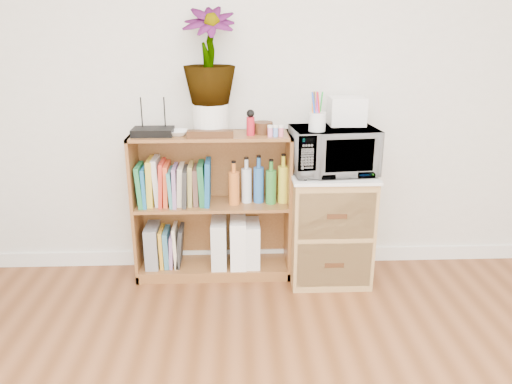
{
  "coord_description": "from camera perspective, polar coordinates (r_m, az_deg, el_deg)",
  "views": [
    {
      "loc": [
        -0.19,
        -0.94,
        1.59
      ],
      "look_at": [
        -0.08,
        1.95,
        0.62
      ],
      "focal_mm": 35.0,
      "sensor_mm": 36.0,
      "label": 1
    }
  ],
  "objects": [
    {
      "name": "router",
      "position": [
        3.12,
        -11.7,
        6.77
      ],
      "size": [
        0.25,
        0.17,
        0.04
      ],
      "primitive_type": "cube",
      "color": "black",
      "rests_on": "bookshelf"
    },
    {
      "name": "wooden_bowl",
      "position": [
        3.11,
        0.8,
        7.36
      ],
      "size": [
        0.12,
        0.12,
        0.07
      ],
      "primitive_type": "cylinder",
      "color": "#381A0F",
      "rests_on": "bookshelf"
    },
    {
      "name": "white_bowl",
      "position": [
        3.09,
        -8.88,
        6.69
      ],
      "size": [
        0.13,
        0.13,
        0.03
      ],
      "primitive_type": "imported",
      "color": "white",
      "rests_on": "bookshelf"
    },
    {
      "name": "small_appliance",
      "position": [
        3.17,
        10.33,
        9.09
      ],
      "size": [
        0.22,
        0.18,
        0.17
      ],
      "primitive_type": "cube",
      "color": "white",
      "rests_on": "microwave"
    },
    {
      "name": "file_box",
      "position": [
        3.38,
        -11.68,
        -5.97
      ],
      "size": [
        0.08,
        0.22,
        0.28
      ],
      "primitive_type": "cube",
      "color": "gray",
      "rests_on": "bookshelf"
    },
    {
      "name": "kokeshi_doll",
      "position": [
        3.05,
        -0.63,
        7.53
      ],
      "size": [
        0.05,
        0.05,
        0.11
      ],
      "primitive_type": "cylinder",
      "color": "#B51626",
      "rests_on": "bookshelf"
    },
    {
      "name": "liquor_bottles",
      "position": [
        3.18,
        1.13,
        1.29
      ],
      "size": [
        0.46,
        0.07,
        0.31
      ],
      "color": "orange",
      "rests_on": "bookshelf"
    },
    {
      "name": "magazine_holder_right",
      "position": [
        3.32,
        -0.41,
        -5.84
      ],
      "size": [
        0.09,
        0.23,
        0.29
      ],
      "primitive_type": "cube",
      "color": "white",
      "rests_on": "bookshelf"
    },
    {
      "name": "microwave",
      "position": [
        3.1,
        8.8,
        4.71
      ],
      "size": [
        0.54,
        0.39,
        0.28
      ],
      "primitive_type": "imported",
      "rotation": [
        0.0,
        0.0,
        0.1
      ],
      "color": "white",
      "rests_on": "wicker_unit"
    },
    {
      "name": "plant_pot",
      "position": [
        3.11,
        -5.2,
        8.34
      ],
      "size": [
        0.22,
        0.22,
        0.18
      ],
      "primitive_type": "cylinder",
      "color": "white",
      "rests_on": "bookshelf"
    },
    {
      "name": "lower_books",
      "position": [
        3.37,
        -9.62,
        -6.16
      ],
      "size": [
        0.16,
        0.19,
        0.27
      ],
      "color": "gold",
      "rests_on": "bookshelf"
    },
    {
      "name": "wicker_unit",
      "position": [
        3.26,
        8.33,
        -3.98
      ],
      "size": [
        0.5,
        0.45,
        0.7
      ],
      "primitive_type": "cube",
      "color": "#9E7542",
      "rests_on": "ground"
    },
    {
      "name": "magazine_holder_left",
      "position": [
        3.32,
        -4.24,
        -5.75
      ],
      "size": [
        0.1,
        0.25,
        0.31
      ],
      "primitive_type": "cube",
      "color": "silver",
      "rests_on": "bookshelf"
    },
    {
      "name": "potted_plant",
      "position": [
        3.06,
        -5.41,
        15.2
      ],
      "size": [
        0.31,
        0.31,
        0.56
      ],
      "primitive_type": "imported",
      "color": "#376729",
      "rests_on": "plant_pot"
    },
    {
      "name": "skirting_board",
      "position": [
        3.53,
        1.04,
        -7.28
      ],
      "size": [
        4.0,
        0.02,
        0.1
      ],
      "primitive_type": "cube",
      "color": "white",
      "rests_on": "ground"
    },
    {
      "name": "pen_cup",
      "position": [
        2.96,
        7.0,
        7.98
      ],
      "size": [
        0.1,
        0.1,
        0.11
      ],
      "primitive_type": "cylinder",
      "color": "silver",
      "rests_on": "microwave"
    },
    {
      "name": "magazine_holder_mid",
      "position": [
        3.32,
        -2.06,
        -5.64
      ],
      "size": [
        0.1,
        0.26,
        0.32
      ],
      "primitive_type": "cube",
      "color": "white",
      "rests_on": "bookshelf"
    },
    {
      "name": "paint_jars",
      "position": [
        3.02,
        2.25,
        6.8
      ],
      "size": [
        0.1,
        0.04,
        0.05
      ],
      "primitive_type": "cube",
      "color": "pink",
      "rests_on": "bookshelf"
    },
    {
      "name": "cookbooks",
      "position": [
        3.21,
        -9.3,
        0.95
      ],
      "size": [
        0.46,
        0.2,
        0.3
      ],
      "color": "#207B42",
      "rests_on": "bookshelf"
    },
    {
      "name": "trinket_box",
      "position": [
        3.0,
        -5.26,
        6.62
      ],
      "size": [
        0.27,
        0.07,
        0.04
      ],
      "primitive_type": "cube",
      "color": "#351C0E",
      "rests_on": "bookshelf"
    },
    {
      "name": "bookshelf",
      "position": [
        3.24,
        -4.98,
        -1.65
      ],
      "size": [
        1.0,
        0.3,
        0.95
      ],
      "primitive_type": "cube",
      "color": "brown",
      "rests_on": "ground"
    }
  ]
}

